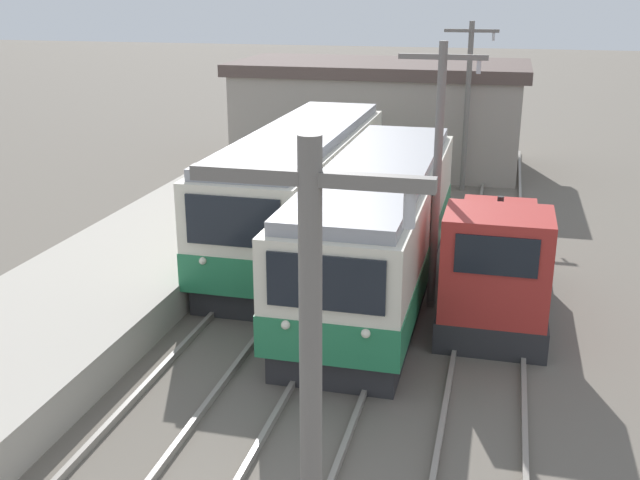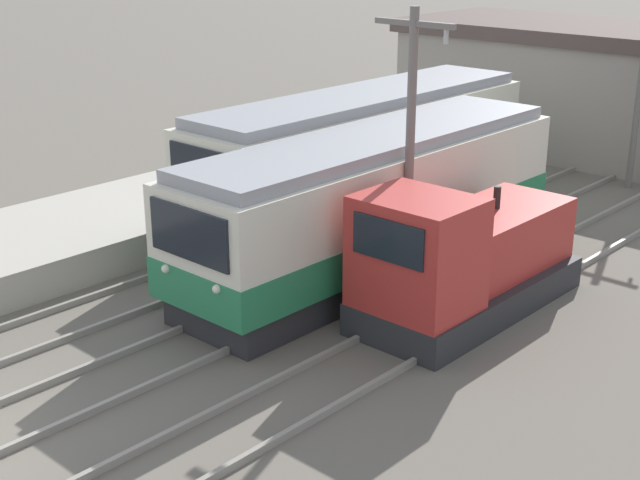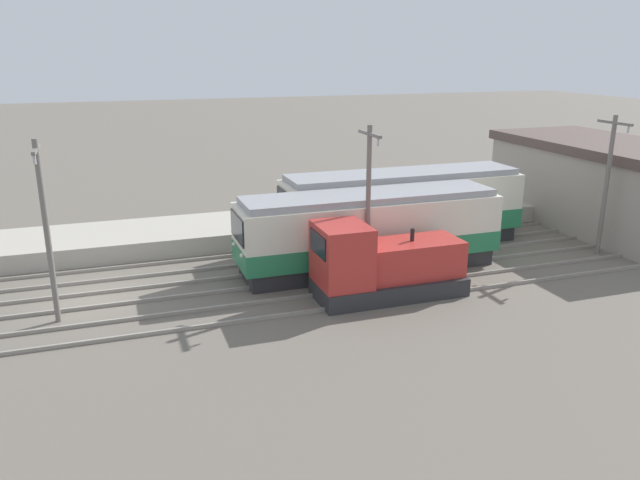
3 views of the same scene
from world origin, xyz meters
The scene contains 5 objects.
commuter_train_left centered at (-2.60, 14.24, 1.68)m, with size 2.84×11.87×3.61m.
commuter_train_center centered at (0.20, 11.29, 1.59)m, with size 2.84×11.44×3.39m.
shunting_locomotive centered at (3.20, 10.56, 1.21)m, with size 2.40×5.82×3.00m.
catenary_mast_mid centered at (1.71, 10.59, 3.51)m, with size 2.00×0.20×6.40m.
station_building centered at (-2.26, 26.00, 2.30)m, with size 12.60×6.30×4.55m.
Camera 2 is at (12.92, -4.52, 8.06)m, focal length 50.00 mm.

